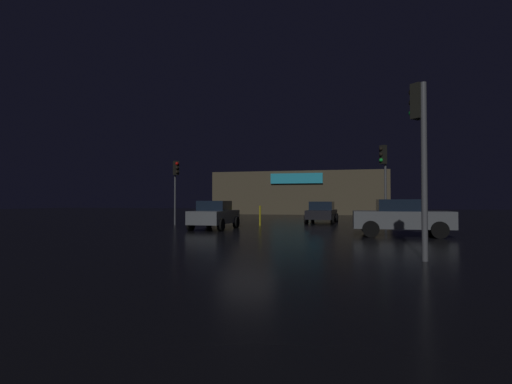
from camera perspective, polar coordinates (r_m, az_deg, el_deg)
The scene contains 9 objects.
ground_plane at distance 17.50m, azimuth -1.36°, elevation -6.34°, with size 120.00×120.00×0.00m, color black.
store_building at distance 47.37m, azimuth 6.50°, elevation -0.18°, with size 20.01×7.15×4.94m.
traffic_signal_main at distance 11.02m, azimuth 22.87°, elevation 7.46°, with size 0.42×0.42×4.57m.
traffic_signal_opposite at distance 22.57m, azimuth 18.14°, elevation 3.51°, with size 0.43×0.42×4.59m.
traffic_signal_cross_left at distance 25.42m, azimuth -11.61°, elevation 2.33°, with size 0.42×0.42×4.08m.
car_near at distance 21.34m, azimuth -6.07°, elevation -3.36°, with size 1.92×3.89×1.54m.
car_far at distance 27.61m, azimuth 9.60°, elevation -2.93°, with size 2.12×4.39×1.50m.
car_crossing at distance 18.14m, azimuth 20.41°, elevation -3.47°, with size 4.12×1.98×1.60m.
bollard_kerb_a at distance 24.27m, azimuth 0.59°, elevation -3.47°, with size 0.12×0.12×1.24m, color gold.
Camera 1 is at (4.54, -16.83, 1.53)m, focal length 27.42 mm.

